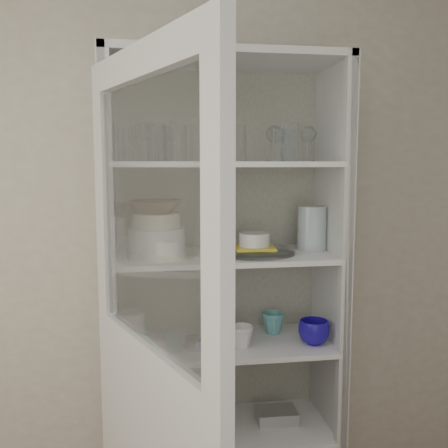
# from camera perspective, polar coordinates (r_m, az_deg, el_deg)

# --- Properties ---
(wall_back) EXTENTS (3.60, 0.02, 2.60)m
(wall_back) POSITION_cam_1_polar(r_m,az_deg,el_deg) (2.39, -5.57, -1.60)
(wall_back) COLOR #B4A995
(wall_back) RESTS_ON ground
(pantry_cabinet) EXTENTS (1.00, 0.45, 2.10)m
(pantry_cabinet) POSITION_cam_1_polar(r_m,az_deg,el_deg) (2.33, -0.23, -10.88)
(pantry_cabinet) COLOR #BBBBBB
(pantry_cabinet) RESTS_ON floor
(cupboard_door) EXTENTS (0.39, 0.84, 2.00)m
(cupboard_door) POSITION_cam_1_polar(r_m,az_deg,el_deg) (1.68, -8.26, -20.77)
(cupboard_door) COLOR #BBBBBB
(cupboard_door) RESTS_ON floor
(tumbler_0) EXTENTS (0.07, 0.07, 0.13)m
(tumbler_0) POSITION_cam_1_polar(r_m,az_deg,el_deg) (2.01, -11.23, 8.87)
(tumbler_0) COLOR silver
(tumbler_0) RESTS_ON shelf_glass
(tumbler_1) EXTENTS (0.08, 0.08, 0.15)m
(tumbler_1) POSITION_cam_1_polar(r_m,az_deg,el_deg) (2.02, -8.79, 9.18)
(tumbler_1) COLOR silver
(tumbler_1) RESTS_ON shelf_glass
(tumbler_2) EXTENTS (0.09, 0.09, 0.13)m
(tumbler_2) POSITION_cam_1_polar(r_m,az_deg,el_deg) (2.01, -6.75, 9.01)
(tumbler_2) COLOR silver
(tumbler_2) RESTS_ON shelf_glass
(tumbler_3) EXTENTS (0.09, 0.09, 0.14)m
(tumbler_3) POSITION_cam_1_polar(r_m,az_deg,el_deg) (2.02, 1.59, 9.17)
(tumbler_3) COLOR silver
(tumbler_3) RESTS_ON shelf_glass
(tumbler_4) EXTENTS (0.08, 0.08, 0.13)m
(tumbler_4) POSITION_cam_1_polar(r_m,az_deg,el_deg) (2.07, 6.15, 8.96)
(tumbler_4) COLOR silver
(tumbler_4) RESTS_ON shelf_glass
(tumbler_5) EXTENTS (0.07, 0.07, 0.13)m
(tumbler_5) POSITION_cam_1_polar(r_m,az_deg,el_deg) (2.08, 7.33, 8.89)
(tumbler_5) COLOR silver
(tumbler_5) RESTS_ON shelf_glass
(tumbler_6) EXTENTS (0.10, 0.10, 0.15)m
(tumbler_6) POSITION_cam_1_polar(r_m,az_deg,el_deg) (2.05, 7.54, 9.22)
(tumbler_6) COLOR silver
(tumbler_6) RESTS_ON shelf_glass
(tumbler_7) EXTENTS (0.10, 0.10, 0.15)m
(tumbler_7) POSITION_cam_1_polar(r_m,az_deg,el_deg) (2.14, -7.75, 9.16)
(tumbler_7) COLOR silver
(tumbler_7) RESTS_ON shelf_glass
(tumbler_8) EXTENTS (0.08, 0.08, 0.15)m
(tumbler_8) POSITION_cam_1_polar(r_m,az_deg,el_deg) (2.10, -5.26, 9.19)
(tumbler_8) COLOR silver
(tumbler_8) RESTS_ON shelf_glass
(tumbler_9) EXTENTS (0.09, 0.09, 0.15)m
(tumbler_9) POSITION_cam_1_polar(r_m,az_deg,el_deg) (2.14, -7.49, 9.07)
(tumbler_9) COLOR silver
(tumbler_9) RESTS_ON shelf_glass
(goblet_0) EXTENTS (0.08, 0.08, 0.18)m
(goblet_0) POSITION_cam_1_polar(r_m,az_deg,el_deg) (2.23, -9.27, 9.42)
(goblet_0) COLOR silver
(goblet_0) RESTS_ON shelf_glass
(goblet_1) EXTENTS (0.07, 0.07, 0.16)m
(goblet_1) POSITION_cam_1_polar(r_m,az_deg,el_deg) (2.23, -1.37, 9.16)
(goblet_1) COLOR silver
(goblet_1) RESTS_ON shelf_glass
(goblet_2) EXTENTS (0.08, 0.08, 0.18)m
(goblet_2) POSITION_cam_1_polar(r_m,az_deg,el_deg) (2.32, 5.77, 9.31)
(goblet_2) COLOR silver
(goblet_2) RESTS_ON shelf_glass
(goblet_3) EXTENTS (0.08, 0.08, 0.18)m
(goblet_3) POSITION_cam_1_polar(r_m,az_deg,el_deg) (2.37, 9.56, 9.22)
(goblet_3) COLOR silver
(goblet_3) RESTS_ON shelf_glass
(plate_stack_front) EXTENTS (0.24, 0.24, 0.13)m
(plate_stack_front) POSITION_cam_1_polar(r_m,az_deg,el_deg) (2.10, -7.74, -2.14)
(plate_stack_front) COLOR white
(plate_stack_front) RESTS_ON shelf_plates
(plate_stack_back) EXTENTS (0.19, 0.19, 0.10)m
(plate_stack_back) POSITION_cam_1_polar(r_m,az_deg,el_deg) (2.25, -6.80, -1.89)
(plate_stack_back) COLOR white
(plate_stack_back) RESTS_ON shelf_plates
(cream_bowl) EXTENTS (0.24, 0.24, 0.06)m
(cream_bowl) POSITION_cam_1_polar(r_m,az_deg,el_deg) (2.09, -7.78, 0.40)
(cream_bowl) COLOR beige
(cream_bowl) RESTS_ON plate_stack_front
(terracotta_bowl) EXTENTS (0.24, 0.24, 0.05)m
(terracotta_bowl) POSITION_cam_1_polar(r_m,az_deg,el_deg) (2.08, -7.81, 1.97)
(terracotta_bowl) COLOR #4C311A
(terracotta_bowl) RESTS_ON cream_bowl
(glass_platter) EXTENTS (0.47, 0.47, 0.02)m
(glass_platter) POSITION_cam_1_polar(r_m,az_deg,el_deg) (2.19, 3.49, -3.10)
(glass_platter) COLOR silver
(glass_platter) RESTS_ON shelf_plates
(yellow_trivet) EXTENTS (0.18, 0.18, 0.01)m
(yellow_trivet) POSITION_cam_1_polar(r_m,az_deg,el_deg) (2.19, 3.49, -2.69)
(yellow_trivet) COLOR gold
(yellow_trivet) RESTS_ON glass_platter
(white_ramekin) EXTENTS (0.15, 0.15, 0.06)m
(white_ramekin) POSITION_cam_1_polar(r_m,az_deg,el_deg) (2.18, 3.50, -1.78)
(white_ramekin) COLOR white
(white_ramekin) RESTS_ON yellow_trivet
(grey_bowl_stack) EXTENTS (0.13, 0.13, 0.20)m
(grey_bowl_stack) POSITION_cam_1_polar(r_m,az_deg,el_deg) (2.30, 10.03, -0.46)
(grey_bowl_stack) COLOR #A4B6B7
(grey_bowl_stack) RESTS_ON shelf_plates
(mug_blue) EXTENTS (0.17, 0.17, 0.11)m
(mug_blue) POSITION_cam_1_polar(r_m,az_deg,el_deg) (2.28, 10.23, -12.06)
(mug_blue) COLOR #131592
(mug_blue) RESTS_ON shelf_mugs
(mug_teal) EXTENTS (0.12, 0.12, 0.10)m
(mug_teal) POSITION_cam_1_polar(r_m,az_deg,el_deg) (2.39, 5.65, -11.18)
(mug_teal) COLOR teal
(mug_teal) RESTS_ON shelf_mugs
(mug_white) EXTENTS (0.13, 0.13, 0.10)m
(mug_white) POSITION_cam_1_polar(r_m,az_deg,el_deg) (2.21, 1.99, -12.76)
(mug_white) COLOR white
(mug_white) RESTS_ON shelf_mugs
(teal_jar) EXTENTS (0.10, 0.10, 0.12)m
(teal_jar) POSITION_cam_1_polar(r_m,az_deg,el_deg) (2.31, 0.12, -11.56)
(teal_jar) COLOR teal
(teal_jar) RESTS_ON shelf_mugs
(measuring_cups) EXTENTS (0.11, 0.11, 0.04)m
(measuring_cups) POSITION_cam_1_polar(r_m,az_deg,el_deg) (2.22, -3.19, -13.40)
(measuring_cups) COLOR silver
(measuring_cups) RESTS_ON shelf_mugs
(white_canister) EXTENTS (0.13, 0.13, 0.14)m
(white_canister) POSITION_cam_1_polar(r_m,az_deg,el_deg) (2.28, -10.57, -11.57)
(white_canister) COLOR white
(white_canister) RESTS_ON shelf_mugs
(cream_dish) EXTENTS (0.27, 0.27, 0.07)m
(cream_dish) POSITION_cam_1_polar(r_m,az_deg,el_deg) (2.43, -2.23, -21.52)
(cream_dish) COLOR beige
(cream_dish) RESTS_ON shelf_bot
(tin_box) EXTENTS (0.19, 0.13, 0.06)m
(tin_box) POSITION_cam_1_polar(r_m,az_deg,el_deg) (2.49, 6.02, -20.93)
(tin_box) COLOR #B1B1B5
(tin_box) RESTS_ON shelf_bot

